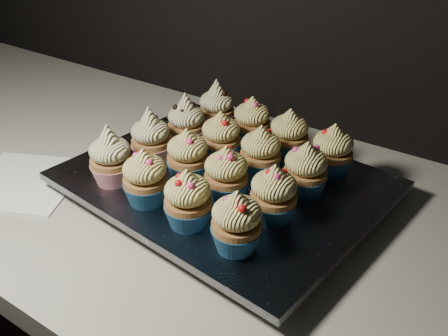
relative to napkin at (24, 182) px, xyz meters
The scene contains 20 objects.
worktop 0.53m from the napkin, 15.97° to the left, with size 2.44×0.64×0.04m, color beige.
napkin is the anchor object (origin of this frame).
baking_tray 0.33m from the napkin, 27.90° to the left, with size 0.42×0.32×0.02m, color black.
foil_lining 0.33m from the napkin, 27.90° to the left, with size 0.45×0.35×0.01m, color silver.
cupcake_0 0.18m from the napkin, 17.33° to the left, with size 0.06×0.06×0.10m.
cupcake_1 0.25m from the napkin, ahead, with size 0.06×0.06×0.08m.
cupcake_2 0.33m from the napkin, ahead, with size 0.06×0.06×0.08m.
cupcake_3 0.40m from the napkin, ahead, with size 0.06×0.06×0.08m.
cupcake_4 0.22m from the napkin, 37.80° to the left, with size 0.06×0.06×0.10m.
cupcake_5 0.28m from the napkin, 25.76° to the left, with size 0.06×0.06×0.08m.
cupcake_6 0.35m from the napkin, 18.44° to the left, with size 0.06×0.06×0.08m.
cupcake_7 0.42m from the napkin, 14.21° to the left, with size 0.06×0.06×0.08m.
cupcake_8 0.28m from the napkin, 49.00° to the left, with size 0.06×0.06×0.10m.
cupcake_9 0.33m from the napkin, 37.77° to the left, with size 0.06×0.06×0.08m.
cupcake_10 0.39m from the napkin, 29.72° to the left, with size 0.06×0.06×0.08m.
cupcake_11 0.45m from the napkin, 23.83° to the left, with size 0.06×0.06×0.08m.
cupcake_12 0.34m from the napkin, 56.96° to the left, with size 0.06×0.06×0.10m.
cupcake_13 0.39m from the napkin, 46.11° to the left, with size 0.06×0.06×0.08m.
cupcake_14 0.43m from the napkin, 38.14° to the left, with size 0.06×0.06×0.08m.
cupcake_15 0.49m from the napkin, 31.44° to the left, with size 0.06×0.06×0.08m.
Camera 1 is at (0.14, 1.17, 1.33)m, focal length 40.00 mm.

